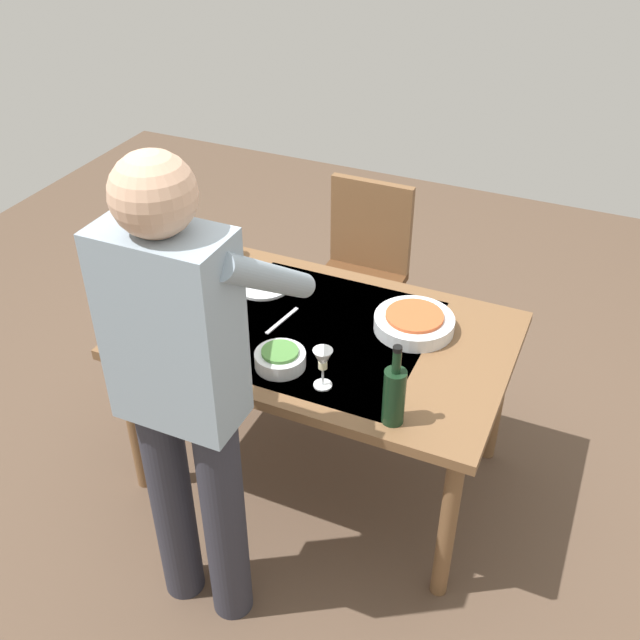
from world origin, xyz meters
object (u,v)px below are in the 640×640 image
object	(u,v)px
person_server	(184,386)
chair_near	(362,264)
dining_table	(320,347)
wine_glass_left	(323,361)
water_cup_near_left	(224,300)
serving_bowl_pasta	(414,322)
wine_bottle	(394,394)
water_cup_near_right	(230,247)
dinner_plate_near	(263,285)
water_cup_far_left	(216,280)
side_bowl_salad	(280,358)

from	to	relation	value
person_server	chair_near	bearing A→B (deg)	-88.97
dining_table	wine_glass_left	distance (m)	0.36
water_cup_near_left	serving_bowl_pasta	xyz separation A→B (m)	(-0.71, -0.18, -0.01)
dining_table	wine_bottle	size ratio (longest dim) A/B	4.77
water_cup_near_right	wine_bottle	bearing A→B (deg)	144.59
wine_glass_left	dinner_plate_near	distance (m)	0.68
dinner_plate_near	dining_table	bearing A→B (deg)	150.47
water_cup_near_right	dinner_plate_near	world-z (taller)	water_cup_near_right
water_cup_far_left	dinner_plate_near	size ratio (longest dim) A/B	0.38
chair_near	dinner_plate_near	bearing A→B (deg)	72.95
wine_bottle	water_cup_near_right	size ratio (longest dim) A/B	3.36
chair_near	water_cup_near_left	world-z (taller)	chair_near
water_cup_near_left	wine_bottle	bearing A→B (deg)	157.76
water_cup_near_left	water_cup_far_left	bearing A→B (deg)	-48.88
person_server	water_cup_near_right	world-z (taller)	person_server
person_server	water_cup_near_right	bearing A→B (deg)	-66.27
water_cup_near_left	side_bowl_salad	distance (m)	0.42
dining_table	dinner_plate_near	distance (m)	0.40
dinner_plate_near	chair_near	bearing A→B (deg)	-107.05
dining_table	water_cup_near_right	bearing A→B (deg)	-31.20
wine_bottle	dinner_plate_near	world-z (taller)	wine_bottle
person_server	side_bowl_salad	world-z (taller)	person_server
wine_bottle	dining_table	bearing A→B (deg)	-40.73
person_server	wine_glass_left	distance (m)	0.51
chair_near	water_cup_near_left	xyz separation A→B (m)	(0.25, 0.85, 0.24)
water_cup_near_left	dinner_plate_near	world-z (taller)	water_cup_near_left
water_cup_far_left	dining_table	bearing A→B (deg)	169.30
water_cup_near_right	serving_bowl_pasta	size ratio (longest dim) A/B	0.29
serving_bowl_pasta	chair_near	bearing A→B (deg)	-55.66
wine_bottle	wine_glass_left	size ratio (longest dim) A/B	1.96
person_server	water_cup_far_left	xyz separation A→B (m)	(0.38, -0.80, -0.19)
chair_near	side_bowl_salad	distance (m)	1.10
water_cup_near_right	side_bowl_salad	xyz separation A→B (m)	(-0.54, 0.60, -0.01)
dining_table	person_server	size ratio (longest dim) A/B	0.84
person_server	wine_glass_left	world-z (taller)	person_server
water_cup_near_right	side_bowl_salad	world-z (taller)	water_cup_near_right
water_cup_far_left	side_bowl_salad	distance (m)	0.57
dining_table	serving_bowl_pasta	distance (m)	0.37
wine_glass_left	serving_bowl_pasta	xyz separation A→B (m)	(-0.18, -0.44, -0.07)
serving_bowl_pasta	water_cup_far_left	bearing A→B (deg)	4.04
chair_near	dinner_plate_near	world-z (taller)	chair_near
dining_table	water_cup_far_left	distance (m)	0.52
wine_glass_left	water_cup_near_left	distance (m)	0.59
wine_bottle	dinner_plate_near	distance (m)	0.93
person_server	water_cup_near_right	xyz separation A→B (m)	(0.47, -1.06, -0.19)
water_cup_near_right	side_bowl_salad	size ratio (longest dim) A/B	0.49
water_cup_near_right	water_cup_far_left	size ratio (longest dim) A/B	1.00
dining_table	serving_bowl_pasta	world-z (taller)	serving_bowl_pasta
wine_bottle	water_cup_near_right	xyz separation A→B (m)	(0.99, -0.71, -0.07)
water_cup_far_left	side_bowl_salad	size ratio (longest dim) A/B	0.49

